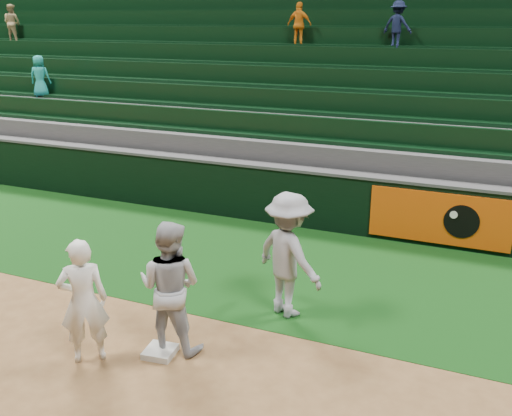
# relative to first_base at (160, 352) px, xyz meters

# --- Properties ---
(ground) EXTENTS (70.00, 70.00, 0.00)m
(ground) POSITION_rel_first_base_xyz_m (-0.08, 0.19, -0.04)
(ground) COLOR brown
(ground) RESTS_ON ground
(foul_grass) EXTENTS (36.00, 4.20, 0.01)m
(foul_grass) POSITION_rel_first_base_xyz_m (-0.08, 3.19, -0.04)
(foul_grass) COLOR black
(foul_grass) RESTS_ON ground
(first_base) EXTENTS (0.42, 0.42, 0.09)m
(first_base) POSITION_rel_first_base_xyz_m (0.00, 0.00, 0.00)
(first_base) COLOR silver
(first_base) RESTS_ON ground
(first_baseman) EXTENTS (0.72, 0.69, 1.66)m
(first_baseman) POSITION_rel_first_base_xyz_m (-0.80, -0.44, 0.79)
(first_baseman) COLOR white
(first_baseman) RESTS_ON ground
(baserunner) EXTENTS (0.91, 0.73, 1.79)m
(baserunner) POSITION_rel_first_base_xyz_m (0.06, 0.23, 0.85)
(baserunner) COLOR #A7AAB2
(baserunner) RESTS_ON ground
(base_coach) EXTENTS (1.39, 1.17, 1.87)m
(base_coach) POSITION_rel_first_base_xyz_m (1.16, 1.69, 0.90)
(base_coach) COLOR #91939D
(base_coach) RESTS_ON foul_grass
(field_wall) EXTENTS (36.00, 0.45, 1.25)m
(field_wall) POSITION_rel_first_base_xyz_m (-0.06, 5.39, 0.59)
(field_wall) COLOR black
(field_wall) RESTS_ON ground
(stadium_seating) EXTENTS (36.00, 5.95, 4.85)m
(stadium_seating) POSITION_rel_first_base_xyz_m (-0.08, 9.16, 1.66)
(stadium_seating) COLOR #39393B
(stadium_seating) RESTS_ON ground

